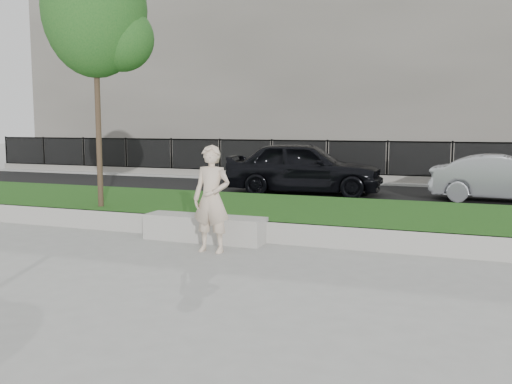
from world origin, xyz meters
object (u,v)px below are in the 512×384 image
at_px(car_dark, 304,168).
at_px(car_silver, 505,179).
at_px(stone_bench, 205,228).
at_px(man, 212,199).
at_px(book, 221,215).
at_px(young_tree, 99,14).

bearing_deg(car_dark, car_silver, -94.42).
bearing_deg(car_dark, stone_bench, 174.84).
height_order(man, book, man).
bearing_deg(young_tree, book, -13.46).
distance_m(stone_bench, young_tree, 5.18).
bearing_deg(car_dark, book, 177.29).
xyz_separation_m(stone_bench, book, (0.31, 0.08, 0.25)).
bearing_deg(book, young_tree, 139.13).
bearing_deg(man, stone_bench, 123.48).
relative_size(stone_bench, car_silver, 0.59).
height_order(man, young_tree, young_tree).
distance_m(man, car_dark, 8.16).
bearing_deg(stone_bench, young_tree, 163.65).
bearing_deg(car_dark, young_tree, 151.19).
distance_m(car_dark, car_silver, 5.73).
height_order(stone_bench, man, man).
relative_size(book, young_tree, 0.04).
relative_size(book, car_dark, 0.04).
xyz_separation_m(book, young_tree, (-3.15, 0.75, 4.00)).
bearing_deg(young_tree, man, -25.78).
bearing_deg(book, car_dark, 66.66).
distance_m(man, young_tree, 5.17).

